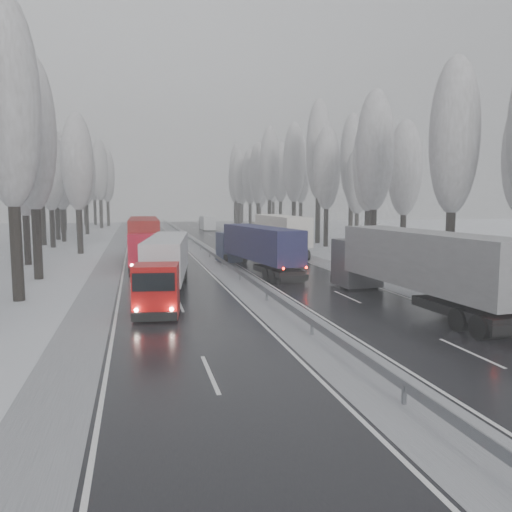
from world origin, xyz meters
name	(u,v)px	position (x,y,z in m)	size (l,w,h in m)	color
ground	(348,363)	(0.00, 0.00, 0.00)	(260.00, 260.00, 0.00)	silver
carriageway_right	(272,263)	(5.25, 30.00, 0.01)	(7.50, 200.00, 0.03)	black
carriageway_left	(163,266)	(-5.25, 30.00, 0.01)	(7.50, 200.00, 0.03)	black
median_slush	(219,264)	(0.00, 30.00, 0.02)	(3.00, 200.00, 0.04)	#9D9FA5
shoulder_right	(319,261)	(10.20, 30.00, 0.02)	(2.40, 200.00, 0.04)	#9D9FA5
shoulder_left	(108,268)	(-10.20, 30.00, 0.02)	(2.40, 200.00, 0.04)	#9D9FA5
median_guardrail	(219,258)	(0.00, 29.99, 0.60)	(0.12, 200.00, 0.76)	slate
tree_16	(454,137)	(15.04, 15.67, 10.67)	(3.60, 3.60, 16.53)	black
tree_18	(375,152)	(14.51, 27.03, 10.70)	(3.60, 3.60, 16.58)	black
tree_19	(405,169)	(20.02, 31.03, 9.42)	(3.60, 3.60, 14.57)	black
tree_20	(369,164)	(17.90, 35.17, 10.14)	(3.60, 3.60, 15.71)	black
tree_21	(371,151)	(20.12, 39.17, 12.00)	(3.60, 3.60, 18.62)	black
tree_22	(327,169)	(17.02, 45.60, 10.24)	(3.60, 3.60, 15.86)	black
tree_23	(357,182)	(23.31, 49.60, 8.77)	(3.60, 3.60, 13.55)	black
tree_24	(319,151)	(17.90, 51.02, 13.19)	(3.60, 3.60, 20.49)	black
tree_25	(352,159)	(24.81, 55.02, 12.52)	(3.60, 3.60, 19.44)	black
tree_26	(294,163)	(17.56, 61.27, 12.10)	(3.60, 3.60, 18.78)	black
tree_27	(326,170)	(24.72, 65.27, 11.36)	(3.60, 3.60, 17.62)	black
tree_28	(270,165)	(16.34, 71.95, 12.64)	(3.60, 3.60, 19.62)	black
tree_29	(301,172)	(23.71, 75.95, 11.67)	(3.60, 3.60, 18.11)	black
tree_30	(258,174)	(16.56, 81.70, 11.52)	(3.60, 3.60, 17.86)	black
tree_31	(281,173)	(22.48, 85.70, 11.97)	(3.60, 3.60, 18.58)	black
tree_32	(250,177)	(16.63, 89.21, 11.18)	(3.60, 3.60, 17.33)	black
tree_33	(260,187)	(19.77, 93.21, 9.26)	(3.60, 3.60, 14.33)	black
tree_34	(239,178)	(15.73, 96.32, 11.37)	(3.60, 3.60, 17.63)	black
tree_35	(273,177)	(24.94, 100.32, 11.77)	(3.60, 3.60, 18.25)	black
tree_36	(236,173)	(17.04, 106.16, 13.02)	(3.60, 3.60, 20.23)	black
tree_37	(260,183)	(24.02, 110.16, 10.56)	(3.60, 3.60, 16.37)	black
tree_38	(235,180)	(18.73, 116.73, 11.59)	(3.60, 3.60, 17.97)	black
tree_39	(242,185)	(21.55, 120.73, 10.45)	(3.60, 3.60, 16.19)	black
tree_56	(9,105)	(-14.71, 15.70, 11.68)	(3.60, 3.60, 18.12)	black
tree_58	(32,134)	(-15.13, 24.57, 11.10)	(3.60, 3.60, 17.21)	black
tree_60	(23,163)	(-17.75, 34.20, 9.59)	(3.60, 3.60, 14.84)	black
tree_62	(77,163)	(-13.94, 43.73, 10.36)	(3.60, 3.60, 16.04)	black
tree_63	(10,160)	(-21.85, 47.73, 10.89)	(3.60, 3.60, 16.88)	black
tree_64	(50,171)	(-18.26, 52.71, 9.96)	(3.60, 3.60, 15.42)	black
tree_65	(40,153)	(-20.05, 56.71, 12.55)	(3.60, 3.60, 19.48)	black
tree_66	(61,175)	(-18.16, 62.35, 9.84)	(3.60, 3.60, 15.23)	black
tree_67	(55,169)	(-19.54, 66.35, 11.03)	(3.60, 3.60, 17.09)	black
tree_68	(78,172)	(-16.58, 69.11, 10.75)	(3.60, 3.60, 16.65)	black
tree_69	(49,162)	(-21.42, 73.11, 12.46)	(3.60, 3.60, 19.35)	black
tree_70	(85,173)	(-16.33, 79.19, 11.03)	(3.60, 3.60, 17.09)	black
tree_71	(60,165)	(-21.09, 83.19, 12.63)	(3.60, 3.60, 19.61)	black
tree_72	(76,182)	(-18.93, 88.54, 9.76)	(3.60, 3.60, 15.11)	black
tree_73	(63,176)	(-21.82, 92.54, 11.11)	(3.60, 3.60, 17.22)	black
tree_74	(100,171)	(-15.07, 99.33, 12.67)	(3.60, 3.60, 19.68)	black
tree_75	(59,174)	(-24.20, 103.33, 11.99)	(3.60, 3.60, 18.60)	black
tree_76	(107,176)	(-14.05, 108.72, 11.95)	(3.60, 3.60, 18.55)	black
tree_77	(84,188)	(-19.66, 112.72, 9.26)	(3.60, 3.60, 14.32)	black
tree_78	(94,175)	(-17.56, 115.31, 12.59)	(3.60, 3.60, 19.55)	black
tree_79	(84,182)	(-20.33, 119.31, 11.01)	(3.60, 3.60, 17.07)	black
truck_grey_tarp	(413,263)	(7.71, 8.52, 2.57)	(3.54, 17.25, 4.40)	#434247
truck_blue_box	(256,245)	(2.31, 24.53, 2.29)	(4.45, 15.42, 3.92)	navy
truck_cream_box	(278,232)	(8.20, 37.91, 2.58)	(2.92, 17.28, 4.42)	#B0AA9C
box_truck_distant	(207,223)	(6.74, 86.20, 1.51)	(2.48, 7.93, 2.95)	silver
truck_red_white	(166,262)	(-5.80, 15.62, 2.15)	(4.18, 14.52, 3.69)	#B20A09
truck_red_red	(144,238)	(-6.92, 32.34, 2.55)	(2.90, 17.09, 4.37)	red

